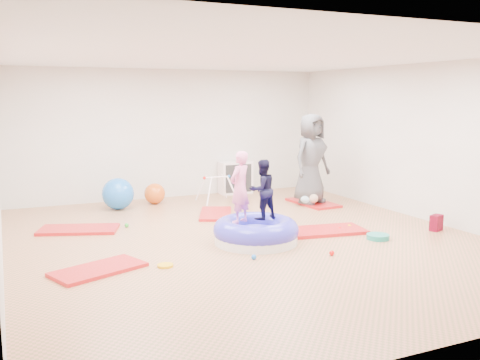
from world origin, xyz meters
name	(u,v)px	position (x,y,z in m)	size (l,w,h in m)	color
room	(248,150)	(0.00, 0.00, 1.40)	(7.01, 8.01, 2.81)	#C3785A
gym_mat_front_left	(98,270)	(-2.39, -0.61, 0.02)	(1.15, 0.58, 0.05)	red
gym_mat_mid_left	(79,229)	(-2.33, 1.65, 0.03)	(1.26, 0.63, 0.05)	red
gym_mat_center_back	(216,214)	(0.20, 1.85, 0.02)	(1.14, 0.57, 0.05)	red
gym_mat_right	(324,231)	(1.34, -0.10, 0.03)	(1.33, 0.66, 0.06)	red
gym_mat_rear_right	(313,203)	(2.43, 2.00, 0.03)	(1.21, 0.61, 0.05)	red
inflatable_cushion	(256,233)	(0.03, -0.21, 0.16)	(1.31, 1.31, 0.41)	white
child_pink	(240,184)	(-0.21, -0.16, 0.92)	(0.39, 0.26, 1.08)	pink
child_navy	(262,186)	(0.20, -0.09, 0.84)	(0.45, 0.35, 0.93)	black
adult_caregiver	(311,159)	(2.33, 1.94, 0.96)	(0.89, 0.58, 1.82)	#454649
infant	(310,198)	(2.24, 1.80, 0.17)	(0.39, 0.39, 0.23)	#ACD6E8
ball_pit_balls	(290,236)	(0.63, -0.20, 0.04)	(3.59, 2.90, 0.07)	blue
exercise_ball_blue	(118,194)	(-1.37, 3.12, 0.31)	(0.62, 0.62, 0.62)	blue
exercise_ball_orange	(155,194)	(-0.57, 3.36, 0.22)	(0.43, 0.43, 0.43)	#D65818
infant_play_gym	(217,185)	(0.65, 2.91, 0.38)	(0.74, 0.70, 0.57)	white
cube_shelf	(236,177)	(1.46, 3.79, 0.37)	(0.74, 0.37, 0.74)	white
balance_disc	(378,237)	(1.87, -0.81, 0.04)	(0.35, 0.35, 0.08)	#1B8979
backpack	(436,223)	(3.10, -0.77, 0.13)	(0.23, 0.14, 0.27)	#B7012A
yellow_toy	(165,266)	(-1.56, -0.78, 0.02)	(0.21, 0.21, 0.03)	#EDB008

